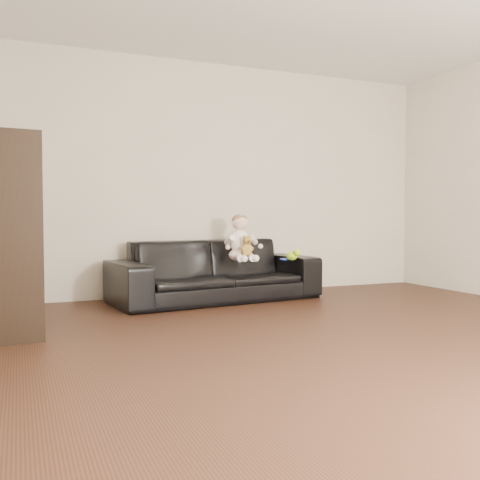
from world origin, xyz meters
name	(u,v)px	position (x,y,z in m)	size (l,w,h in m)	color
floor	(377,345)	(0.00, 0.00, 0.00)	(5.50, 5.50, 0.00)	#351E13
wall_back	(230,180)	(0.00, 2.75, 1.30)	(5.00, 5.00, 0.00)	beige
sofa	(216,270)	(-0.36, 2.25, 0.31)	(2.15, 0.84, 0.63)	black
cabinet	(12,236)	(-2.30, 1.19, 0.74)	(0.37, 0.51, 1.47)	black
shelf_item	(14,190)	(-2.28, 1.19, 1.07)	(0.18, 0.25, 0.28)	silver
baby	(241,241)	(-0.12, 2.13, 0.63)	(0.37, 0.44, 0.49)	#F4CED0
teddy_bear	(247,246)	(-0.11, 1.98, 0.58)	(0.14, 0.14, 0.21)	olive
toy_green	(292,256)	(0.41, 2.01, 0.46)	(0.11, 0.14, 0.10)	#A3DE1A
toy_rattle	(292,256)	(0.45, 2.07, 0.45)	(0.07, 0.07, 0.07)	orange
toy_blue_disc	(285,259)	(0.38, 2.11, 0.42)	(0.11, 0.11, 0.01)	#1838C2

